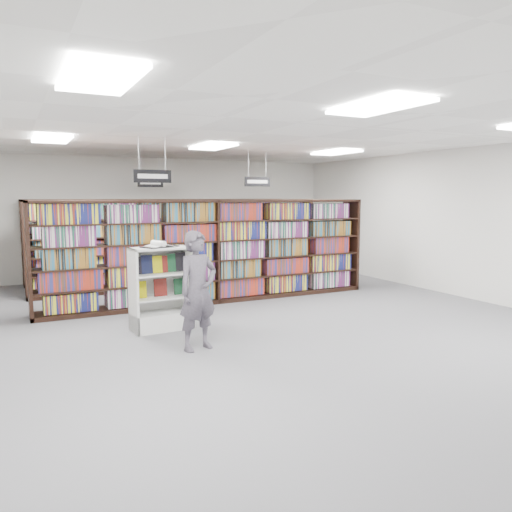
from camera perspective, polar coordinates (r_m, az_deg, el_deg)
name	(u,v)px	position (r m, az deg, el deg)	size (l,w,h in m)	color
floor	(257,323)	(8.65, 0.15, -7.68)	(12.00, 12.00, 0.00)	#59585D
ceiling	(257,133)	(8.44, 0.16, 13.85)	(10.00, 12.00, 0.10)	white
wall_back	(160,217)	(14.01, -10.93, 4.37)	(10.00, 0.10, 3.20)	silver
wall_right	(467,223)	(11.53, 23.01, 3.46)	(0.10, 12.00, 3.20)	silver
bookshelf_row_near	(214,251)	(10.27, -4.85, 0.55)	(7.00, 0.60, 2.10)	black
bookshelf_row_mid	(183,243)	(12.14, -8.33, 1.47)	(7.00, 0.60, 2.10)	black
bookshelf_row_far	(163,238)	(13.76, -10.54, 2.05)	(7.00, 0.60, 2.10)	black
aisle_sign_left	(153,175)	(8.79, -11.73, 9.05)	(0.65, 0.02, 0.80)	#B2B2B7
aisle_sign_right	(257,181)	(11.74, 0.15, 8.59)	(0.65, 0.02, 0.80)	#B2B2B7
aisle_sign_center	(150,182)	(12.91, -11.98, 8.29)	(0.65, 0.02, 0.80)	#B2B2B7
troffer_front_left	(99,78)	(4.66, -17.51, 18.82)	(0.60, 1.20, 0.04)	white
troffer_front_center	(378,107)	(5.94, 13.80, 16.26)	(0.60, 1.20, 0.04)	white
troffer_back_left	(52,139)	(9.57, -22.33, 12.27)	(0.60, 1.20, 0.04)	white
troffer_back_center	(213,147)	(10.25, -4.97, 12.35)	(0.60, 1.20, 0.04)	white
troffer_back_right	(336,152)	(11.69, 9.14, 11.61)	(0.60, 1.20, 0.04)	white
endcap_display	(161,301)	(8.34, -10.80, -5.06)	(1.00, 0.55, 1.35)	silver
open_book	(159,245)	(8.20, -11.01, 1.23)	(0.65, 0.53, 0.13)	black
shopper	(198,291)	(7.09, -6.66, -3.97)	(0.62, 0.41, 1.69)	#504B56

